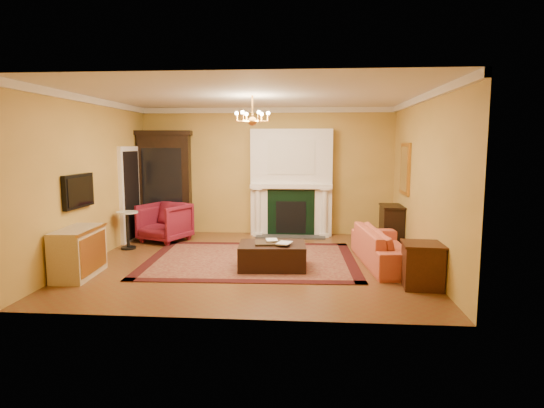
# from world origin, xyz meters

# --- Properties ---
(floor) EXTENTS (6.00, 5.50, 0.02)m
(floor) POSITION_xyz_m (0.00, 0.00, -0.01)
(floor) COLOR brown
(floor) RESTS_ON ground
(ceiling) EXTENTS (6.00, 5.50, 0.02)m
(ceiling) POSITION_xyz_m (0.00, 0.00, 3.01)
(ceiling) COLOR silver
(ceiling) RESTS_ON wall_back
(wall_back) EXTENTS (6.00, 0.02, 3.00)m
(wall_back) POSITION_xyz_m (0.00, 2.76, 1.50)
(wall_back) COLOR gold
(wall_back) RESTS_ON floor
(wall_front) EXTENTS (6.00, 0.02, 3.00)m
(wall_front) POSITION_xyz_m (0.00, -2.76, 1.50)
(wall_front) COLOR gold
(wall_front) RESTS_ON floor
(wall_left) EXTENTS (0.02, 5.50, 3.00)m
(wall_left) POSITION_xyz_m (-3.01, 0.00, 1.50)
(wall_left) COLOR gold
(wall_left) RESTS_ON floor
(wall_right) EXTENTS (0.02, 5.50, 3.00)m
(wall_right) POSITION_xyz_m (3.01, 0.00, 1.50)
(wall_right) COLOR gold
(wall_right) RESTS_ON floor
(fireplace) EXTENTS (1.90, 0.70, 2.50)m
(fireplace) POSITION_xyz_m (0.60, 2.57, 1.19)
(fireplace) COLOR white
(fireplace) RESTS_ON wall_back
(crown_molding) EXTENTS (6.00, 5.50, 0.12)m
(crown_molding) POSITION_xyz_m (0.00, 0.96, 2.94)
(crown_molding) COLOR silver
(crown_molding) RESTS_ON ceiling
(doorway) EXTENTS (0.08, 1.05, 2.10)m
(doorway) POSITION_xyz_m (-2.95, 1.70, 1.05)
(doorway) COLOR white
(doorway) RESTS_ON wall_left
(tv_panel) EXTENTS (0.09, 0.95, 0.58)m
(tv_panel) POSITION_xyz_m (-2.95, -0.60, 1.35)
(tv_panel) COLOR black
(tv_panel) RESTS_ON wall_left
(gilt_mirror) EXTENTS (0.06, 0.76, 1.05)m
(gilt_mirror) POSITION_xyz_m (2.97, 1.40, 1.65)
(gilt_mirror) COLOR #C58933
(gilt_mirror) RESTS_ON wall_right
(chandelier) EXTENTS (0.63, 0.55, 0.53)m
(chandelier) POSITION_xyz_m (-0.00, 0.00, 2.61)
(chandelier) COLOR gold
(chandelier) RESTS_ON ceiling
(oriental_rug) EXTENTS (3.97, 3.03, 0.02)m
(oriental_rug) POSITION_xyz_m (-0.05, 0.13, 0.01)
(oriental_rug) COLOR #4C1010
(oriental_rug) RESTS_ON floor
(china_cabinet) EXTENTS (1.23, 0.67, 2.36)m
(china_cabinet) POSITION_xyz_m (-2.40, 2.49, 1.18)
(china_cabinet) COLOR black
(china_cabinet) RESTS_ON floor
(wingback_armchair) EXTENTS (1.18, 1.15, 0.94)m
(wingback_armchair) POSITION_xyz_m (-2.17, 1.61, 0.47)
(wingback_armchair) COLOR maroon
(wingback_armchair) RESTS_ON floor
(pedestal_table) EXTENTS (0.44, 0.44, 0.78)m
(pedestal_table) POSITION_xyz_m (-2.70, 0.84, 0.45)
(pedestal_table) COLOR black
(pedestal_table) RESTS_ON floor
(commode) EXTENTS (0.56, 1.10, 0.80)m
(commode) POSITION_xyz_m (-2.73, -1.13, 0.40)
(commode) COLOR #C4B090
(commode) RESTS_ON floor
(coral_sofa) EXTENTS (0.87, 2.27, 0.87)m
(coral_sofa) POSITION_xyz_m (2.42, 0.02, 0.43)
(coral_sofa) COLOR #BD573B
(coral_sofa) RESTS_ON floor
(end_table) EXTENTS (0.60, 0.60, 0.65)m
(end_table) POSITION_xyz_m (2.72, -1.28, 0.32)
(end_table) COLOR #391C0F
(end_table) RESTS_ON floor
(console_table) EXTENTS (0.43, 0.75, 0.83)m
(console_table) POSITION_xyz_m (2.78, 1.65, 0.41)
(console_table) COLOR black
(console_table) RESTS_ON floor
(leather_ottoman) EXTENTS (1.19, 0.90, 0.42)m
(leather_ottoman) POSITION_xyz_m (0.38, -0.41, 0.23)
(leather_ottoman) COLOR black
(leather_ottoman) RESTS_ON oriental_rug
(ottoman_tray) EXTENTS (0.54, 0.44, 0.03)m
(ottoman_tray) POSITION_xyz_m (0.34, -0.43, 0.46)
(ottoman_tray) COLOR black
(ottoman_tray) RESTS_ON leather_ottoman
(book_a) EXTENTS (0.20, 0.06, 0.26)m
(book_a) POSITION_xyz_m (0.27, -0.34, 0.60)
(book_a) COLOR gray
(book_a) RESTS_ON ottoman_tray
(book_b) EXTENTS (0.22, 0.08, 0.30)m
(book_b) POSITION_xyz_m (0.49, -0.52, 0.62)
(book_b) COLOR gray
(book_b) RESTS_ON ottoman_tray
(topiary_left) EXTENTS (0.16, 0.16, 0.44)m
(topiary_left) POSITION_xyz_m (-0.11, 2.53, 1.47)
(topiary_left) COLOR gray
(topiary_left) RESTS_ON fireplace
(topiary_right) EXTENTS (0.18, 0.18, 0.48)m
(topiary_right) POSITION_xyz_m (1.37, 2.53, 1.49)
(topiary_right) COLOR gray
(topiary_right) RESTS_ON fireplace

